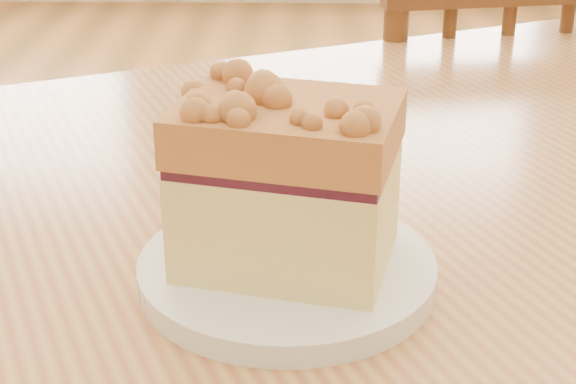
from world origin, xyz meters
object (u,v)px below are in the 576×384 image
at_px(cake_slice, 286,176).
at_px(plate, 287,271).
at_px(cafe_table_main, 484,270).
at_px(cafe_chair_main, 455,203).

bearing_deg(cake_slice, plate, -19.08).
height_order(cafe_table_main, cafe_chair_main, cafe_chair_main).
height_order(cafe_table_main, cake_slice, cake_slice).
xyz_separation_m(plate, cake_slice, (-0.00, 0.00, 0.07)).
bearing_deg(plate, cake_slice, 147.48).
xyz_separation_m(cafe_table_main, cafe_chair_main, (0.08, 0.61, -0.23)).
relative_size(cafe_table_main, cafe_chair_main, 1.79).
height_order(cafe_chair_main, plate, cafe_chair_main).
relative_size(plate, cake_slice, 1.27).
distance_m(cafe_chair_main, plate, 0.89).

